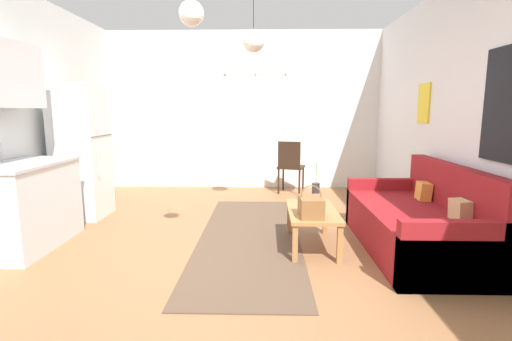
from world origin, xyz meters
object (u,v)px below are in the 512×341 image
at_px(bamboo_vase, 316,194).
at_px(refrigerator, 82,152).
at_px(accent_chair, 290,164).
at_px(pendant_lamp_near, 191,13).
at_px(pendant_lamp_far, 254,41).
at_px(coffee_table, 312,215).
at_px(handbag, 311,207).
at_px(couch, 421,224).

bearing_deg(bamboo_vase, refrigerator, 162.90).
height_order(bamboo_vase, refrigerator, refrigerator).
height_order(accent_chair, pendant_lamp_near, pendant_lamp_near).
bearing_deg(refrigerator, pendant_lamp_far, 3.95).
relative_size(coffee_table, refrigerator, 0.53).
xyz_separation_m(handbag, pendant_lamp_far, (-0.60, 1.50, 1.80)).
bearing_deg(refrigerator, accent_chair, 27.17).
bearing_deg(handbag, pendant_lamp_near, -168.43).
height_order(handbag, refrigerator, refrigerator).
height_order(coffee_table, handbag, handbag).
xyz_separation_m(bamboo_vase, handbag, (-0.10, -0.43, -0.03)).
distance_m(pendant_lamp_near, pendant_lamp_far, 1.79).
bearing_deg(pendant_lamp_far, coffee_table, -62.57).
relative_size(accent_chair, pendant_lamp_near, 1.30).
distance_m(couch, bamboo_vase, 1.10).
xyz_separation_m(coffee_table, handbag, (-0.05, -0.26, 0.15)).
distance_m(coffee_table, pendant_lamp_near, 2.24).
bearing_deg(couch, pendant_lamp_far, 142.94).
relative_size(refrigerator, pendant_lamp_far, 2.65).
bearing_deg(refrigerator, coffee_table, -20.45).
bearing_deg(accent_chair, pendant_lamp_far, 81.99).
distance_m(couch, pendant_lamp_far, 2.98).
height_order(couch, handbag, couch).
xyz_separation_m(couch, handbag, (-1.14, -0.19, 0.22)).
height_order(couch, accent_chair, accent_chair).
bearing_deg(pendant_lamp_far, pendant_lamp_near, -105.25).
xyz_separation_m(refrigerator, accent_chair, (2.86, 1.47, -0.37)).
height_order(bamboo_vase, handbag, bamboo_vase).
height_order(coffee_table, bamboo_vase, bamboo_vase).
distance_m(coffee_table, accent_chair, 2.56).
distance_m(couch, coffee_table, 1.10).
xyz_separation_m(coffee_table, refrigerator, (-2.92, 1.09, 0.53)).
bearing_deg(bamboo_vase, couch, -13.20).
distance_m(refrigerator, pendant_lamp_far, 2.69).
relative_size(coffee_table, bamboo_vase, 2.00).
height_order(coffee_table, refrigerator, refrigerator).
xyz_separation_m(bamboo_vase, refrigerator, (-2.98, 0.92, 0.35)).
height_order(refrigerator, pendant_lamp_near, pendant_lamp_near).
bearing_deg(accent_chair, handbag, 106.36).
distance_m(bamboo_vase, accent_chair, 2.39).
xyz_separation_m(coffee_table, bamboo_vase, (0.05, 0.17, 0.18)).
relative_size(refrigerator, pendant_lamp_near, 2.51).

